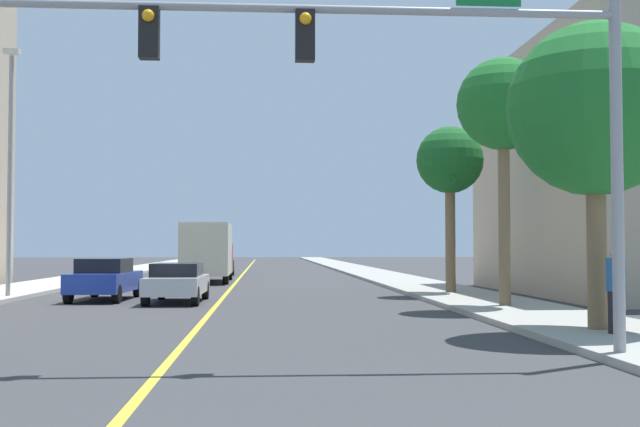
% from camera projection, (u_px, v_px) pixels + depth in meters
% --- Properties ---
extents(ground, '(192.00, 192.00, 0.00)m').
position_uv_depth(ground, '(238.00, 279.00, 45.96)').
color(ground, '#38383A').
extents(sidewalk_left, '(3.49, 168.00, 0.15)m').
position_uv_depth(sidewalk_left, '(83.00, 279.00, 45.37)').
color(sidewalk_left, '#B2ADA3').
rests_on(sidewalk_left, ground).
extents(sidewalk_right, '(3.49, 168.00, 0.15)m').
position_uv_depth(sidewalk_right, '(390.00, 278.00, 46.55)').
color(sidewalk_right, '#9E9B93').
rests_on(sidewalk_right, ground).
extents(lane_marking_center, '(0.16, 144.00, 0.01)m').
position_uv_depth(lane_marking_center, '(238.00, 279.00, 45.96)').
color(lane_marking_center, yellow).
rests_on(lane_marking_center, ground).
extents(traffic_signal_mast, '(10.93, 0.36, 6.14)m').
position_uv_depth(traffic_signal_mast, '(413.00, 78.00, 13.17)').
color(traffic_signal_mast, gray).
rests_on(traffic_signal_mast, sidewalk_right).
extents(street_lamp, '(0.56, 0.28, 8.86)m').
position_uv_depth(street_lamp, '(10.00, 160.00, 28.51)').
color(street_lamp, gray).
rests_on(street_lamp, sidewalk_left).
extents(palm_near, '(3.74, 3.74, 6.57)m').
position_uv_depth(palm_near, '(595.00, 111.00, 17.09)').
color(palm_near, brown).
rests_on(palm_near, sidewalk_right).
extents(palm_mid, '(2.79, 2.79, 7.45)m').
position_uv_depth(palm_mid, '(503.00, 107.00, 24.01)').
color(palm_mid, brown).
rests_on(palm_mid, sidewalk_right).
extents(palm_far, '(2.59, 2.59, 6.40)m').
position_uv_depth(palm_far, '(450.00, 163.00, 30.83)').
color(palm_far, brown).
rests_on(palm_far, sidewalk_right).
extents(car_green, '(2.03, 4.10, 1.50)m').
position_uv_depth(car_green, '(220.00, 263.00, 53.62)').
color(car_green, '#196638').
rests_on(car_green, ground).
extents(car_blue, '(1.97, 4.62, 1.48)m').
position_uv_depth(car_blue, '(105.00, 278.00, 28.24)').
color(car_blue, '#1E389E').
rests_on(car_blue, ground).
extents(car_silver, '(1.86, 4.54, 1.34)m').
position_uv_depth(car_silver, '(177.00, 282.00, 27.04)').
color(car_silver, '#BCBCC1').
rests_on(car_silver, ground).
extents(delivery_truck, '(2.46, 7.71, 3.08)m').
position_uv_depth(delivery_truck, '(208.00, 251.00, 42.05)').
color(delivery_truck, red).
rests_on(delivery_truck, ground).
extents(pedestrian, '(0.38, 0.38, 1.75)m').
position_uv_depth(pedestrian, '(616.00, 290.00, 16.07)').
color(pedestrian, black).
rests_on(pedestrian, sidewalk_right).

